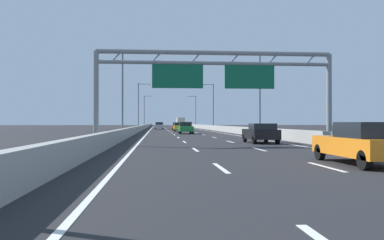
{
  "coord_description": "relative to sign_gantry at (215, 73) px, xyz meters",
  "views": [
    {
      "loc": [
        -3.91,
        -0.82,
        1.52
      ],
      "look_at": [
        1.38,
        60.46,
        1.88
      ],
      "focal_mm": 38.02,
      "sensor_mm": 36.0,
      "label": 1
    }
  ],
  "objects": [
    {
      "name": "ground_plane",
      "position": [
        0.02,
        73.79,
        -4.81
      ],
      "size": [
        260.0,
        260.0,
        0.0
      ],
      "primitive_type": "plane",
      "color": "#262628"
    },
    {
      "name": "lane_dash_left_1",
      "position": [
        -1.78,
        -13.71,
        -4.8
      ],
      "size": [
        0.16,
        3.0,
        0.01
      ],
      "primitive_type": "cube",
      "color": "white",
      "rests_on": "ground_plane"
    },
    {
      "name": "lane_dash_left_2",
      "position": [
        -1.78,
        -4.71,
        -4.8
      ],
      "size": [
        0.16,
        3.0,
        0.01
      ],
      "primitive_type": "cube",
      "color": "white",
      "rests_on": "ground_plane"
    },
    {
      "name": "lane_dash_left_3",
      "position": [
        -1.78,
        4.29,
        -4.8
      ],
      "size": [
        0.16,
        3.0,
        0.01
      ],
      "primitive_type": "cube",
      "color": "white",
      "rests_on": "ground_plane"
    },
    {
      "name": "lane_dash_left_4",
      "position": [
        -1.78,
        13.29,
        -4.8
      ],
      "size": [
        0.16,
        3.0,
        0.01
      ],
      "primitive_type": "cube",
      "color": "white",
      "rests_on": "ground_plane"
    },
    {
      "name": "lane_dash_left_5",
      "position": [
        -1.78,
        22.29,
        -4.8
      ],
      "size": [
        0.16,
        3.0,
        0.01
      ],
      "primitive_type": "cube",
      "color": "white",
      "rests_on": "ground_plane"
    },
    {
      "name": "lane_dash_left_6",
      "position": [
        -1.78,
        31.29,
        -4.8
      ],
      "size": [
        0.16,
        3.0,
        0.01
      ],
      "primitive_type": "cube",
      "color": "white",
      "rests_on": "ground_plane"
    },
    {
      "name": "lane_dash_left_7",
      "position": [
        -1.78,
        40.29,
        -4.8
      ],
      "size": [
        0.16,
        3.0,
        0.01
      ],
      "primitive_type": "cube",
      "color": "white",
      "rests_on": "ground_plane"
    },
    {
      "name": "lane_dash_left_8",
      "position": [
        -1.78,
        49.29,
        -4.8
      ],
      "size": [
        0.16,
        3.0,
        0.01
      ],
      "primitive_type": "cube",
      "color": "white",
      "rests_on": "ground_plane"
    },
    {
      "name": "lane_dash_left_9",
      "position": [
        -1.78,
        58.29,
        -4.8
      ],
      "size": [
        0.16,
        3.0,
        0.01
      ],
      "primitive_type": "cube",
      "color": "white",
      "rests_on": "ground_plane"
    },
    {
      "name": "lane_dash_left_10",
      "position": [
        -1.78,
        67.29,
        -4.8
      ],
      "size": [
        0.16,
        3.0,
        0.01
      ],
      "primitive_type": "cube",
      "color": "white",
      "rests_on": "ground_plane"
    },
    {
      "name": "lane_dash_left_11",
      "position": [
        -1.78,
        76.29,
        -4.8
      ],
      "size": [
        0.16,
        3.0,
        0.01
      ],
      "primitive_type": "cube",
      "color": "white",
      "rests_on": "ground_plane"
    },
    {
      "name": "lane_dash_left_12",
      "position": [
        -1.78,
        85.29,
        -4.8
      ],
      "size": [
        0.16,
        3.0,
        0.01
      ],
      "primitive_type": "cube",
      "color": "white",
      "rests_on": "ground_plane"
    },
    {
      "name": "lane_dash_left_13",
      "position": [
        -1.78,
        94.29,
        -4.8
      ],
      "size": [
        0.16,
        3.0,
        0.01
      ],
      "primitive_type": "cube",
      "color": "white",
      "rests_on": "ground_plane"
    },
    {
      "name": "lane_dash_left_14",
      "position": [
        -1.78,
        103.29,
        -4.8
      ],
      "size": [
        0.16,
        3.0,
        0.01
      ],
      "primitive_type": "cube",
      "color": "white",
      "rests_on": "ground_plane"
    },
    {
      "name": "lane_dash_left_15",
      "position": [
        -1.78,
        112.29,
        -4.8
      ],
      "size": [
        0.16,
        3.0,
        0.01
      ],
      "primitive_type": "cube",
      "color": "white",
      "rests_on": "ground_plane"
    },
    {
      "name": "lane_dash_left_16",
      "position": [
        -1.78,
        121.29,
        -4.8
      ],
      "size": [
        0.16,
        3.0,
        0.01
      ],
      "primitive_type": "cube",
      "color": "white",
      "rests_on": "ground_plane"
    },
    {
      "name": "lane_dash_left_17",
      "position": [
        -1.78,
        130.29,
        -4.8
      ],
      "size": [
        0.16,
        3.0,
        0.01
      ],
      "primitive_type": "cube",
      "color": "white",
      "rests_on": "ground_plane"
    },
    {
      "name": "lane_dash_right_1",
      "position": [
        1.82,
        -13.71,
        -4.8
      ],
      "size": [
        0.16,
        3.0,
        0.01
      ],
      "primitive_type": "cube",
      "color": "white",
      "rests_on": "ground_plane"
    },
    {
      "name": "lane_dash_right_2",
      "position": [
        1.82,
        -4.71,
        -4.8
      ],
      "size": [
        0.16,
        3.0,
        0.01
      ],
      "primitive_type": "cube",
      "color": "white",
      "rests_on": "ground_plane"
    },
    {
      "name": "lane_dash_right_3",
      "position": [
        1.82,
        4.29,
        -4.8
      ],
      "size": [
        0.16,
        3.0,
        0.01
      ],
      "primitive_type": "cube",
      "color": "white",
      "rests_on": "ground_plane"
    },
    {
      "name": "lane_dash_right_4",
      "position": [
        1.82,
        13.29,
        -4.8
      ],
      "size": [
        0.16,
        3.0,
        0.01
      ],
      "primitive_type": "cube",
      "color": "white",
      "rests_on": "ground_plane"
    },
    {
      "name": "lane_dash_right_5",
      "position": [
        1.82,
        22.29,
        -4.8
      ],
      "size": [
        0.16,
        3.0,
        0.01
      ],
      "primitive_type": "cube",
      "color": "white",
      "rests_on": "ground_plane"
    },
    {
      "name": "lane_dash_right_6",
      "position": [
        1.82,
        31.29,
        -4.8
      ],
      "size": [
        0.16,
        3.0,
        0.01
      ],
      "primitive_type": "cube",
      "color": "white",
      "rests_on": "ground_plane"
    },
    {
      "name": "lane_dash_right_7",
      "position": [
        1.82,
        40.29,
        -4.8
      ],
      "size": [
        0.16,
        3.0,
        0.01
      ],
      "primitive_type": "cube",
      "color": "white",
      "rests_on": "ground_plane"
    },
    {
      "name": "lane_dash_right_8",
      "position": [
        1.82,
        49.29,
        -4.8
      ],
      "size": [
        0.16,
        3.0,
        0.01
      ],
      "primitive_type": "cube",
      "color": "white",
      "rests_on": "ground_plane"
    },
    {
      "name": "lane_dash_right_9",
      "position": [
        1.82,
        58.29,
        -4.8
      ],
      "size": [
        0.16,
        3.0,
        0.01
      ],
      "primitive_type": "cube",
      "color": "white",
      "rests_on": "ground_plane"
    },
    {
      "name": "lane_dash_right_10",
      "position": [
        1.82,
        67.29,
        -4.8
      ],
      "size": [
        0.16,
        3.0,
        0.01
      ],
      "primitive_type": "cube",
      "color": "white",
      "rests_on": "ground_plane"
    },
    {
      "name": "lane_dash_right_11",
      "position": [
        1.82,
        76.29,
        -4.8
      ],
      "size": [
        0.16,
        3.0,
        0.01
      ],
      "primitive_type": "cube",
      "color": "white",
      "rests_on": "ground_plane"
    },
    {
      "name": "lane_dash_right_12",
      "position": [
        1.82,
        85.29,
        -4.8
      ],
      "size": [
        0.16,
        3.0,
        0.01
      ],
      "primitive_type": "cube",
      "color": "white",
      "rests_on": "ground_plane"
    },
    {
      "name": "lane_dash_right_13",
      "position": [
        1.82,
        94.29,
        -4.8
      ],
      "size": [
        0.16,
        3.0,
        0.01
      ],
      "primitive_type": "cube",
      "color": "white",
      "rests_on": "ground_plane"
    },
    {
      "name": "lane_dash_right_14",
      "position": [
        1.82,
        103.29,
        -4.8
      ],
      "size": [
        0.16,
        3.0,
        0.01
      ],
      "primitive_type": "cube",
      "color": "white",
      "rests_on": "ground_plane"
    },
    {
      "name": "lane_dash_right_15",
      "position": [
        1.82,
        112.29,
        -4.8
      ],
      "size": [
        0.16,
        3.0,
        0.01
      ],
      "primitive_type": "cube",
      "color": "white",
      "rests_on": "ground_plane"
    },
    {
      "name": "lane_dash_right_16",
      "position": [
        1.82,
        121.29,
        -4.8
      ],
      "size": [
        0.16,
        3.0,
        0.01
      ],
      "primitive_type": "cube",
      "color": "white",
      "rests_on": "ground_plane"
    },
    {
      "name": "lane_dash_right_17",
      "position": [
        1.82,
        130.29,
        -4.8
      ],
      "size": [
        0.16,
        3.0,
        0.01
      ],
      "primitive_type": "cube",
      "color": "white",
      "rests_on": "ground_plane"
    },
    {
      "name": "edge_line_left",
      "position": [
        -5.23,
        61.79,
        -4.8
      ],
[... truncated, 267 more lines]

